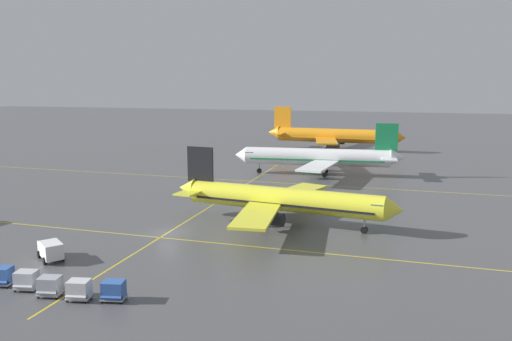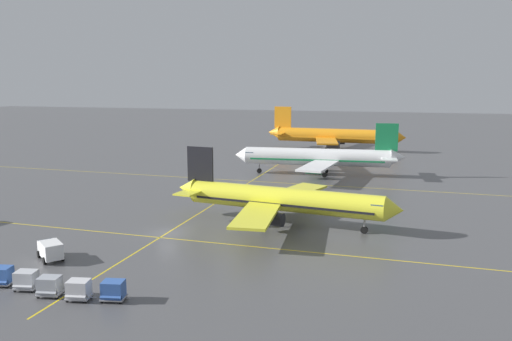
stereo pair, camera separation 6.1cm
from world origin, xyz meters
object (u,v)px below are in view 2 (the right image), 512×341
baggage_cart_row_fifth (79,290)px  service_truck_red_van (50,249)px  baggage_cart_row_second (1,276)px  airliner_front_gate (280,199)px  airliner_third_row (334,136)px  baggage_cart_row_rightmost (113,290)px  baggage_cart_row_fourth (50,286)px  baggage_cart_row_middle (26,280)px  airliner_second_row (319,157)px

baggage_cart_row_fifth → service_truck_red_van: bearing=139.6°
service_truck_red_van → baggage_cart_row_second: 7.57m
service_truck_red_van → baggage_cart_row_fifth: service_truck_red_van is taller
airliner_front_gate → airliner_third_row: airliner_third_row is taller
baggage_cart_row_second → service_truck_red_van: bearing=93.3°
baggage_cart_row_fifth → baggage_cart_row_rightmost: bearing=14.1°
service_truck_red_van → baggage_cart_row_fourth: size_ratio=1.53×
baggage_cart_row_middle → baggage_cart_row_fifth: (6.15, -0.50, 0.00)m
service_truck_red_van → baggage_cart_row_fifth: bearing=-40.4°
airliner_second_row → service_truck_red_van: (-19.65, -60.37, -2.66)m
baggage_cart_row_fourth → baggage_cart_row_fifth: same height
airliner_front_gate → baggage_cart_row_fifth: (-11.28, -29.52, -2.48)m
airliner_third_row → baggage_cart_row_fifth: 110.23m
airliner_third_row → baggage_cart_row_fourth: size_ratio=14.04×
service_truck_red_van → airliner_third_row: bearing=80.6°
service_truck_red_van → baggage_cart_row_rightmost: bearing=-30.4°
airliner_third_row → baggage_cart_row_second: airliner_third_row is taller
service_truck_red_van → baggage_cart_row_middle: 8.48m
baggage_cart_row_rightmost → baggage_cart_row_fifth: bearing=-165.9°
airliner_second_row → baggage_cart_row_middle: size_ratio=12.65×
airliner_front_gate → airliner_second_row: bearing=91.9°
airliner_front_gate → baggage_cart_row_middle: 33.94m
airliner_second_row → baggage_cart_row_fifth: bearing=-98.3°
service_truck_red_van → baggage_cart_row_rightmost: service_truck_red_van is taller
airliner_third_row → baggage_cart_row_fourth: bearing=-95.3°
baggage_cart_row_middle → baggage_cart_row_rightmost: (9.22, 0.27, 0.00)m
airliner_front_gate → baggage_cart_row_rightmost: size_ratio=11.48×
airliner_front_gate → baggage_cart_row_fourth: 32.97m
airliner_second_row → airliner_third_row: bearing=93.9°
service_truck_red_van → airliner_front_gate: bearing=45.5°
airliner_second_row → baggage_cart_row_middle: airliner_second_row is taller
service_truck_red_van → baggage_cart_row_fourth: (6.58, -8.28, -0.17)m
airliner_front_gate → baggage_cart_row_fifth: size_ratio=11.48×
baggage_cart_row_fifth → airliner_front_gate: bearing=69.1°
airliner_third_row → baggage_cart_row_second: bearing=-98.6°
baggage_cart_row_fifth → baggage_cart_row_fourth: bearing=-179.0°
airliner_front_gate → baggage_cart_row_middle: airliner_front_gate is taller
airliner_front_gate → service_truck_red_van: bearing=-134.5°
airliner_second_row → baggage_cart_row_fifth: airliner_second_row is taller
airliner_front_gate → airliner_third_row: 80.53m
airliner_second_row → baggage_cart_row_second: bearing=-105.8°
baggage_cart_row_second → baggage_cart_row_rightmost: (12.30, 0.09, 0.00)m
airliner_third_row → baggage_cart_row_middle: size_ratio=14.04×
baggage_cart_row_middle → baggage_cart_row_fourth: bearing=-10.3°
airliner_front_gate → baggage_cart_row_second: (-20.50, -28.84, -2.48)m
airliner_second_row → baggage_cart_row_fourth: bearing=-100.8°
airliner_front_gate → baggage_cart_row_second: airliner_front_gate is taller
baggage_cart_row_fifth → baggage_cart_row_middle: bearing=175.3°
service_truck_red_van → baggage_cart_row_fourth: service_truck_red_van is taller
baggage_cart_row_fourth → airliner_third_row: bearing=84.7°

